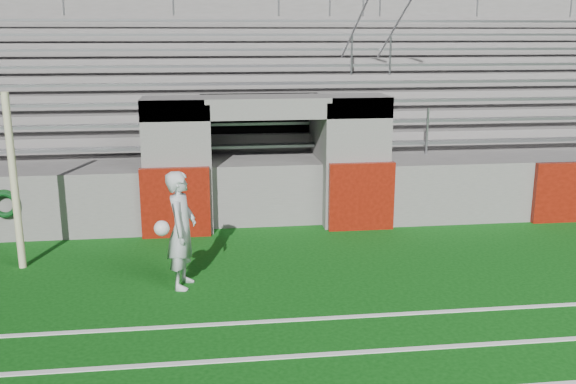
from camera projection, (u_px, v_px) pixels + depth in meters
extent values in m
plane|color=#0B450E|center=(290.00, 291.00, 9.68)|extent=(90.00, 90.00, 0.00)
cylinder|color=beige|center=(14.00, 182.00, 10.33)|extent=(0.12, 0.12, 2.91)
cube|color=white|center=(312.00, 355.00, 7.75)|extent=(28.00, 0.09, 0.01)
cube|color=white|center=(300.00, 320.00, 8.71)|extent=(28.00, 0.09, 0.01)
cube|color=slate|center=(175.00, 164.00, 12.51)|extent=(1.20, 1.00, 2.60)
cube|color=slate|center=(356.00, 160.00, 12.96)|extent=(1.20, 1.00, 2.60)
cube|color=black|center=(260.00, 150.00, 14.38)|extent=(2.60, 0.20, 2.50)
cube|color=slate|center=(209.00, 160.00, 13.18)|extent=(0.10, 2.20, 2.50)
cube|color=slate|center=(319.00, 158.00, 13.47)|extent=(0.10, 2.20, 2.50)
cube|color=slate|center=(267.00, 107.00, 12.47)|extent=(4.80, 1.00, 0.40)
cube|color=slate|center=(253.00, 139.00, 16.48)|extent=(26.00, 8.00, 0.20)
cube|color=slate|center=(253.00, 163.00, 16.63)|extent=(26.00, 8.00, 1.05)
cube|color=#5B1007|center=(176.00, 203.00, 12.13)|extent=(1.30, 0.15, 1.35)
cube|color=#5B1007|center=(361.00, 197.00, 12.57)|extent=(1.30, 0.15, 1.35)
cube|color=gray|center=(263.00, 146.00, 13.58)|extent=(23.00, 0.28, 0.06)
cube|color=slate|center=(260.00, 141.00, 14.41)|extent=(24.00, 0.75, 0.38)
cube|color=gray|center=(260.00, 123.00, 14.21)|extent=(23.00, 0.28, 0.06)
cube|color=slate|center=(257.00, 128.00, 15.08)|extent=(24.00, 0.75, 0.76)
cube|color=gray|center=(257.00, 102.00, 14.84)|extent=(23.00, 0.28, 0.06)
cube|color=slate|center=(254.00, 116.00, 15.76)|extent=(24.00, 0.75, 1.14)
cube|color=gray|center=(254.00, 83.00, 15.47)|extent=(23.00, 0.28, 0.06)
cube|color=slate|center=(252.00, 105.00, 16.44)|extent=(24.00, 0.75, 1.52)
cube|color=gray|center=(252.00, 66.00, 16.10)|extent=(23.00, 0.28, 0.06)
cube|color=slate|center=(250.00, 94.00, 17.11)|extent=(24.00, 0.75, 1.90)
cube|color=gray|center=(249.00, 50.00, 16.74)|extent=(23.00, 0.28, 0.06)
cube|color=slate|center=(248.00, 85.00, 17.79)|extent=(24.00, 0.75, 2.28)
cube|color=gray|center=(247.00, 35.00, 17.37)|extent=(23.00, 0.28, 0.06)
cube|color=slate|center=(246.00, 76.00, 18.47)|extent=(24.00, 0.75, 2.66)
cube|color=gray|center=(245.00, 21.00, 18.00)|extent=(23.00, 0.28, 0.06)
cube|color=slate|center=(244.00, 73.00, 19.10)|extent=(26.00, 0.60, 5.29)
cylinder|color=#A5A8AD|center=(382.00, 132.00, 13.56)|extent=(0.05, 0.05, 1.00)
cylinder|color=#A5A8AD|center=(352.00, 55.00, 16.08)|extent=(0.05, 0.05, 1.00)
cylinder|color=#A5A8AD|center=(352.00, 34.00, 15.96)|extent=(0.05, 6.02, 3.08)
cylinder|color=#A5A8AD|center=(427.00, 131.00, 13.68)|extent=(0.05, 0.05, 1.00)
cylinder|color=#A5A8AD|center=(390.00, 54.00, 16.21)|extent=(0.05, 0.05, 1.00)
cylinder|color=#A5A8AD|center=(391.00, 34.00, 16.09)|extent=(0.05, 6.02, 3.08)
imported|color=silver|center=(182.00, 230.00, 9.67)|extent=(0.56, 0.73, 1.81)
sphere|color=white|center=(162.00, 228.00, 9.38)|extent=(0.23, 0.23, 0.23)
torus|color=#0B3811|center=(5.00, 203.00, 11.73)|extent=(0.53, 0.10, 0.53)
torus|color=#0B3914|center=(4.00, 205.00, 11.68)|extent=(0.50, 0.10, 0.50)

